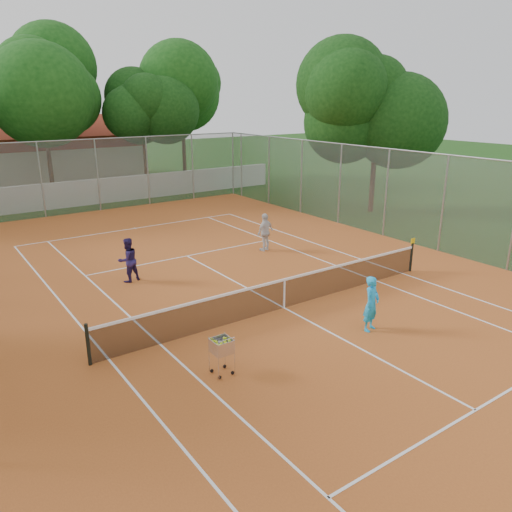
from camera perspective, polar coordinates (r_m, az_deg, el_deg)
ground at (r=15.38m, az=3.22°, el=-6.01°), size 120.00×120.00×0.00m
court_pad at (r=15.38m, az=3.22°, el=-5.98°), size 18.00×34.00×0.02m
court_lines at (r=15.37m, az=3.23°, el=-5.94°), size 10.98×23.78×0.01m
tennis_net at (r=15.18m, az=3.26°, el=-4.25°), size 11.88×0.10×0.98m
perimeter_fence at (r=14.69m, az=3.36°, el=1.15°), size 18.00×34.00×4.00m
boundary_wall at (r=31.75m, az=-18.57°, el=6.92°), size 26.00×0.30×1.50m
clubhouse at (r=40.79m, az=-25.72°, el=10.38°), size 16.40×9.00×4.40m
tropical_trees at (r=34.19m, az=-20.82°, el=14.61°), size 29.00×19.00×10.00m
player_near at (r=14.03m, az=13.06°, el=-5.33°), size 0.65×0.52×1.56m
player_far_left at (r=17.82m, az=-14.43°, el=-0.45°), size 0.87×0.74×1.56m
player_far_right at (r=20.81m, az=1.07°, el=2.76°), size 1.00×0.62×1.59m
ball_hopper at (r=11.73m, az=-3.93°, el=-11.23°), size 0.52×0.52×0.98m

